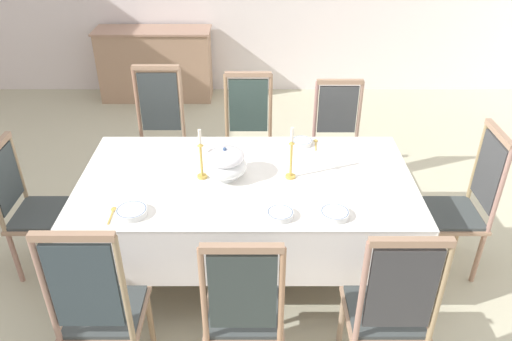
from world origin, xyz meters
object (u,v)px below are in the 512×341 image
Objects in this scene: chair_south_a at (98,307)px; chair_head_east at (462,202)px; chair_north_c at (336,140)px; bowl_far_right at (279,214)px; chair_north_b at (247,138)px; soup_tureen at (224,163)px; chair_south_b at (242,310)px; chair_south_c at (388,308)px; chair_north_a at (159,135)px; bowl_near_left at (301,142)px; candlestick_east at (290,158)px; candlestick_west at (200,159)px; dining_table at (245,186)px; chair_head_west at (30,207)px; sideboard at (154,64)px; spoon_primary at (314,142)px; bowl_far_left at (333,213)px; spoon_secondary at (111,211)px; bowl_near_right at (130,212)px.

chair_head_east is (2.33, 1.01, -0.02)m from chair_south_a.
bowl_far_right is at bearing 68.53° from chair_north_c.
chair_north_b is 3.79× the size of soup_tureen.
chair_south_c reaches higher than chair_south_b.
bowl_far_right is (1.00, -1.47, 0.22)m from chair_north_a.
chair_south_a reaches higher than chair_north_c.
bowl_near_left is at bearing 77.62° from bowl_far_right.
chair_north_c is (1.57, 2.01, -0.04)m from chair_south_a.
candlestick_east is at bearing -103.63° from bowl_near_left.
chair_north_b is 1.11m from candlestick_west.
chair_south_b is (-0.00, -1.00, -0.14)m from dining_table.
chair_north_b is at bearing 90.00° from chair_south_b.
chair_north_b is (0.78, -0.00, -0.02)m from chair_north_a.
candlestick_east reaches higher than chair_south_b.
chair_south_c is 2.54m from chair_head_west.
sideboard is (-1.22, 4.26, -0.11)m from chair_south_b.
bowl_far_right is at bearing -51.97° from soup_tureen.
chair_north_b is 6.36× the size of spoon_primary.
chair_south_a reaches higher than candlestick_east.
chair_north_c is at bearing 51.98° from chair_south_a.
chair_head_east is 1.72m from soup_tureen.
chair_north_c is 5.98× the size of spoon_primary.
chair_south_c reaches higher than bowl_near_left.
candlestick_west is at bearing 180.00° from soup_tureen.
sideboard is (-1.75, 2.75, -0.33)m from spoon_primary.
candlestick_west is 2.36× the size of bowl_near_left.
bowl_far_left is 0.98× the size of spoon_secondary.
spoon_secondary is at bearing 94.06° from chair_south_a.
chair_head_west is 1.84m from bowl_far_right.
chair_north_b reaches higher than bowl_near_right.
chair_south_a is 0.62m from bowl_near_right.
chair_north_c is 1.26m from chair_head_east.
chair_south_a is at bearing -151.12° from bowl_far_right.
sideboard is (-1.22, 3.26, -0.25)m from dining_table.
chair_south_a is 1.14× the size of chair_head_west.
spoon_primary is at bearing 65.92° from candlestick_east.
spoon_secondary is at bearing -141.97° from candlestick_west.
bowl_far_left is (1.33, -1.46, 0.22)m from chair_north_a.
spoon_secondary is (-0.04, 0.60, 0.20)m from chair_south_a.
spoon_primary and spoon_secondary have the same top height.
chair_north_c is (0.79, 2.00, -0.02)m from chair_south_b.
spoon_primary is (0.23, 0.51, -0.15)m from candlestick_east.
chair_north_a reaches higher than chair_head_east.
chair_south_b is at bearing -103.80° from spoon_primary.
candlestick_east reaches higher than chair_head_east.
chair_north_a reaches higher than soup_tureen.
candlestick_east is 2.01× the size of bowl_near_right.
chair_south_c is at bearing -47.19° from soup_tureen.
bowl_far_right is (0.22, -1.46, 0.24)m from chair_north_b.
candlestick_east is 1.21m from spoon_secondary.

